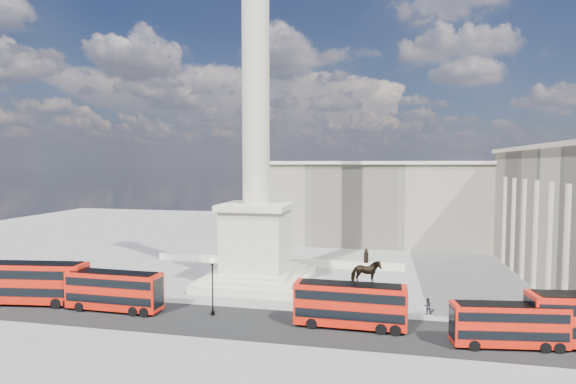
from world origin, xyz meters
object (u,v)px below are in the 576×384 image
(red_bus_a, at_px, (115,290))
(red_bus_e, at_px, (35,283))
(equestrian_statue, at_px, (366,298))
(pedestrian_crossing, at_px, (326,307))
(red_bus_c, at_px, (509,325))
(pedestrian_standing, at_px, (427,306))
(pedestrian_walking, at_px, (351,305))
(nelsons_column, at_px, (256,188))
(victorian_lamp, at_px, (213,282))
(red_bus_b, at_px, (351,305))

(red_bus_a, bearing_deg, red_bus_e, -179.38)
(equestrian_statue, xyz_separation_m, pedestrian_crossing, (-4.29, 2.03, -1.82))
(red_bus_c, height_order, pedestrian_standing, red_bus_c)
(pedestrian_walking, height_order, pedestrian_crossing, pedestrian_walking)
(nelsons_column, bearing_deg, pedestrian_standing, -21.62)
(pedestrian_walking, bearing_deg, equestrian_statue, -80.68)
(pedestrian_crossing, bearing_deg, victorian_lamp, 88.12)
(victorian_lamp, distance_m, pedestrian_crossing, 12.37)
(nelsons_column, distance_m, red_bus_b, 22.36)
(red_bus_a, height_order, pedestrian_crossing, red_bus_a)
(pedestrian_crossing, bearing_deg, red_bus_c, -123.33)
(red_bus_e, bearing_deg, pedestrian_crossing, -1.09)
(red_bus_e, bearing_deg, red_bus_b, -7.24)
(red_bus_e, height_order, pedestrian_crossing, red_bus_e)
(equestrian_statue, bearing_deg, victorian_lamp, -177.13)
(red_bus_e, bearing_deg, equestrian_statue, -4.91)
(nelsons_column, distance_m, red_bus_c, 33.67)
(equestrian_statue, relative_size, pedestrian_standing, 4.25)
(red_bus_a, relative_size, equestrian_statue, 1.40)
(nelsons_column, height_order, red_bus_b, nelsons_column)
(red_bus_e, distance_m, equestrian_statue, 37.29)
(nelsons_column, bearing_deg, pedestrian_walking, -36.37)
(victorian_lamp, distance_m, pedestrian_standing, 23.10)
(red_bus_c, xyz_separation_m, equestrian_statue, (-12.51, 3.38, 0.60))
(nelsons_column, xyz_separation_m, pedestrian_crossing, (10.73, -10.66, -12.09))
(red_bus_a, xyz_separation_m, pedestrian_crossing, (22.72, 3.72, -1.45))
(red_bus_b, distance_m, red_bus_e, 35.86)
(red_bus_c, xyz_separation_m, red_bus_e, (-49.77, 1.81, 0.50))
(red_bus_a, height_order, red_bus_b, red_bus_b)
(pedestrian_standing, distance_m, pedestrian_crossing, 10.89)
(red_bus_a, distance_m, red_bus_e, 10.25)
(nelsons_column, xyz_separation_m, red_bus_c, (27.52, -16.07, -10.87))
(nelsons_column, relative_size, pedestrian_standing, 27.52)
(equestrian_statue, bearing_deg, red_bus_e, -177.59)
(victorian_lamp, bearing_deg, pedestrian_crossing, 13.60)
(nelsons_column, relative_size, pedestrian_walking, 26.84)
(red_bus_b, height_order, pedestrian_walking, red_bus_b)
(red_bus_a, distance_m, victorian_lamp, 11.11)
(pedestrian_walking, bearing_deg, pedestrian_crossing, 176.22)
(red_bus_e, relative_size, pedestrian_standing, 6.75)
(victorian_lamp, xyz_separation_m, pedestrian_standing, (22.39, 5.02, -2.68))
(red_bus_a, height_order, victorian_lamp, victorian_lamp)
(red_bus_a, xyz_separation_m, red_bus_b, (25.61, 0.17, 0.04))
(equestrian_statue, distance_m, pedestrian_standing, 7.84)
(red_bus_c, distance_m, victorian_lamp, 28.67)
(nelsons_column, distance_m, pedestrian_walking, 20.50)
(red_bus_b, distance_m, pedestrian_standing, 9.77)
(nelsons_column, relative_size, red_bus_c, 5.07)
(red_bus_e, bearing_deg, victorian_lamp, -5.26)
(red_bus_b, relative_size, equestrian_statue, 1.42)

